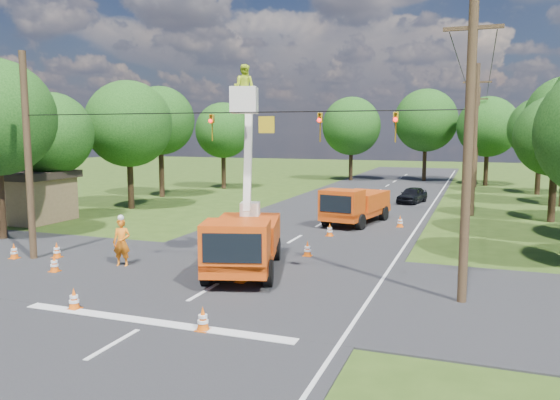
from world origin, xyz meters
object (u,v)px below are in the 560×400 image
at_px(traffic_cone_7, 400,221).
at_px(tree_far_b, 426,121).
at_px(traffic_cone_4, 54,264).
at_px(traffic_cone_3, 330,230).
at_px(tree_right_e, 541,129).
at_px(traffic_cone_1, 203,319).
at_px(tree_left_c, 51,134).
at_px(traffic_cone_5, 57,250).
at_px(traffic_cone_8, 241,274).
at_px(pole_right_far, 477,136).
at_px(tree_left_e, 160,121).
at_px(tree_left_f, 223,131).
at_px(distant_car, 412,195).
at_px(traffic_cone_0, 74,299).
at_px(pole_right_mid, 475,139).
at_px(second_truck, 355,205).
at_px(tree_right_c, 556,136).
at_px(tree_far_c, 488,127).
at_px(traffic_cone_6, 14,251).
at_px(shed, 24,195).
at_px(bucket_truck, 244,230).
at_px(pole_right_near, 468,147).
at_px(pole_left, 28,157).
at_px(traffic_cone_2, 307,249).
at_px(tree_left_d, 129,124).
at_px(ground_worker, 122,243).

bearing_deg(traffic_cone_7, tree_far_b, 92.96).
relative_size(traffic_cone_4, traffic_cone_7, 1.00).
bearing_deg(traffic_cone_3, tree_right_e, 64.12).
relative_size(traffic_cone_1, tree_left_c, 0.09).
relative_size(traffic_cone_5, traffic_cone_8, 1.00).
bearing_deg(traffic_cone_7, pole_right_far, 81.62).
xyz_separation_m(traffic_cone_5, tree_left_e, (-8.16, 21.53, 6.13)).
bearing_deg(tree_right_e, traffic_cone_3, -115.88).
relative_size(traffic_cone_5, tree_left_f, 0.08).
xyz_separation_m(distant_car, traffic_cone_1, (-2.26, -30.34, -0.28)).
xyz_separation_m(traffic_cone_1, traffic_cone_3, (-0.27, 14.81, 0.00)).
bearing_deg(traffic_cone_0, pole_right_mid, 65.37).
bearing_deg(second_truck, tree_right_c, 34.92).
height_order(traffic_cone_7, tree_far_c, tree_far_c).
relative_size(tree_left_e, tree_far_b, 0.91).
bearing_deg(traffic_cone_6, tree_far_c, 64.94).
relative_size(traffic_cone_3, shed, 0.13).
bearing_deg(tree_right_c, tree_left_c, -161.39).
relative_size(shed, tree_far_c, 0.60).
relative_size(traffic_cone_8, pole_right_far, 0.07).
xyz_separation_m(traffic_cone_4, pole_right_mid, (15.46, 21.52, 4.75)).
bearing_deg(distant_car, second_truck, -87.89).
bearing_deg(shed, traffic_cone_7, 14.06).
relative_size(traffic_cone_6, tree_far_b, 0.07).
distance_m(second_truck, traffic_cone_3, 4.39).
relative_size(traffic_cone_4, traffic_cone_8, 1.00).
relative_size(bucket_truck, tree_far_c, 0.89).
height_order(traffic_cone_8, shed, shed).
distance_m(traffic_cone_4, tree_far_b, 48.00).
bearing_deg(tree_right_c, distant_car, 146.55).
bearing_deg(pole_right_near, traffic_cone_5, 178.43).
height_order(traffic_cone_7, tree_right_e, tree_right_e).
bearing_deg(pole_right_mid, traffic_cone_7, -121.49).
height_order(distant_car, tree_left_e, tree_left_e).
distance_m(traffic_cone_6, shed, 11.41).
bearing_deg(pole_left, traffic_cone_6, -158.15).
xyz_separation_m(traffic_cone_1, pole_right_far, (6.78, 45.25, 4.75)).
distance_m(traffic_cone_2, traffic_cone_3, 4.98).
bearing_deg(traffic_cone_6, tree_left_c, 123.70).
relative_size(traffic_cone_1, tree_left_f, 0.08).
distance_m(tree_left_c, tree_left_d, 6.22).
relative_size(traffic_cone_2, tree_left_f, 0.08).
xyz_separation_m(traffic_cone_2, pole_left, (-11.25, -4.59, 4.14)).
bearing_deg(tree_far_c, tree_left_c, -128.23).
bearing_deg(ground_worker, traffic_cone_1, -51.45).
relative_size(distant_car, tree_left_c, 0.47).
bearing_deg(bucket_truck, tree_far_b, 69.87).
distance_m(traffic_cone_5, tree_left_f, 30.63).
xyz_separation_m(traffic_cone_3, shed, (-19.46, -1.56, 1.26)).
height_order(pole_left, tree_far_c, tree_far_c).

